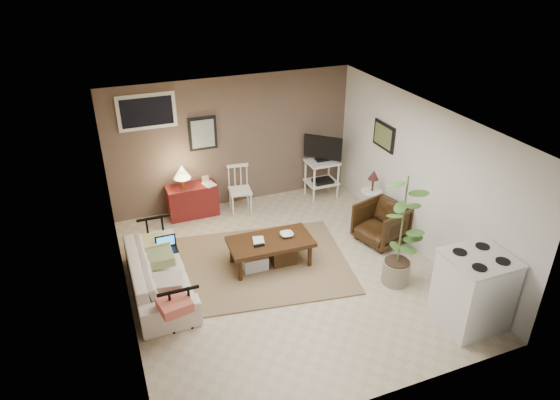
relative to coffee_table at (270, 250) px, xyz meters
name	(u,v)px	position (x,y,z in m)	size (l,w,h in m)	color
floor	(284,273)	(0.13, -0.27, -0.27)	(5.00, 5.00, 0.00)	#C1B293
art_back	(203,133)	(-0.42, 2.20, 1.18)	(0.50, 0.03, 0.60)	black
art_right	(384,136)	(2.35, 0.78, 1.25)	(0.03, 0.60, 0.45)	black
window	(147,112)	(-1.32, 2.20, 1.68)	(0.96, 0.03, 0.60)	white
rug	(262,264)	(-0.11, 0.05, -0.25)	(2.60, 2.08, 0.02)	#81674B
coffee_table	(270,250)	(0.00, 0.00, 0.00)	(1.29, 0.70, 0.48)	#38230F
sofa	(158,267)	(-1.67, 0.01, 0.12)	(1.97, 0.57, 0.77)	beige
sofa_pillows	(164,270)	(-1.62, -0.22, 0.21)	(0.38, 1.87, 0.13)	beige
sofa_end_rails	(167,269)	(-1.56, 0.01, 0.06)	(0.53, 1.97, 0.66)	black
laptop	(167,246)	(-1.48, 0.35, 0.23)	(0.30, 0.22, 0.21)	black
red_console	(192,198)	(-0.76, 1.98, 0.09)	(0.88, 0.39, 1.02)	maroon
spindle_chair	(240,191)	(0.10, 1.84, 0.14)	(0.44, 0.44, 0.86)	white
tv_stand	(322,165)	(1.75, 1.82, 0.38)	(0.58, 0.54, 1.23)	white
side_table	(372,190)	(2.13, 0.62, 0.34)	(0.37, 0.37, 0.99)	white
armchair	(381,222)	(1.94, -0.01, 0.10)	(0.71, 0.66, 0.73)	#2F1F0D
potted_plant	(402,227)	(1.56, -1.07, 0.66)	(0.44, 0.44, 1.75)	gray
stove	(473,290)	(1.96, -2.15, 0.25)	(0.79, 0.74, 1.04)	white
bowl	(287,230)	(0.28, 0.02, 0.29)	(0.20, 0.05, 0.20)	#38230F
book_table	(253,235)	(-0.25, 0.06, 0.30)	(0.16, 0.02, 0.22)	#38230F
book_console	(204,180)	(-0.53, 1.87, 0.45)	(0.19, 0.02, 0.25)	#38230F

